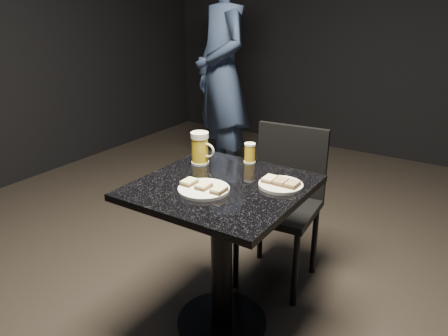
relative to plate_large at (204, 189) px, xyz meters
The scene contains 10 objects.
floor 0.76m from the plate_large, 76.16° to the left, with size 6.00×6.00×0.00m, color black.
plate_large is the anchor object (origin of this frame).
plate_small 0.33m from the plate_large, 40.87° to the left, with size 0.19×0.19×0.01m, color white.
patron 1.93m from the plate_large, 120.98° to the left, with size 0.67×0.44×1.85m, color navy.
table 0.27m from the plate_large, 76.16° to the left, with size 0.70×0.70×0.75m.
beer_mug 0.34m from the plate_large, 128.14° to the left, with size 0.13×0.09×0.16m.
beer_tumbler 0.41m from the plate_large, 91.58° to the left, with size 0.06×0.06×0.10m.
chair 0.69m from the plate_large, 83.65° to the left, with size 0.43×0.43×0.87m.
canapes_on_plate_large 0.02m from the plate_large, 75.96° to the left, with size 0.20×0.07×0.02m.
canapes_on_plate_small 0.33m from the plate_large, 40.87° to the left, with size 0.16×0.07×0.02m.
Camera 1 is at (0.96, -1.46, 1.50)m, focal length 35.00 mm.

